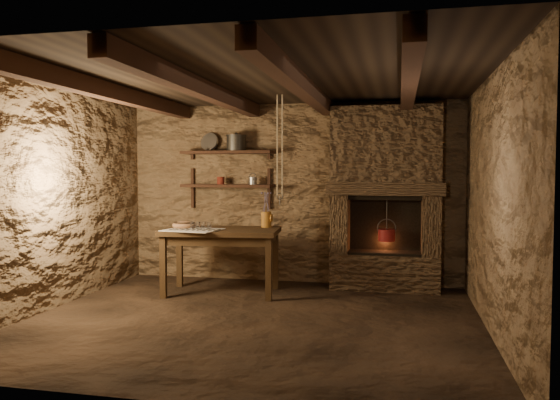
% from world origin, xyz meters
% --- Properties ---
extents(floor, '(4.50, 4.50, 0.00)m').
position_xyz_m(floor, '(0.00, 0.00, 0.00)').
color(floor, black).
rests_on(floor, ground).
extents(back_wall, '(4.50, 0.04, 2.40)m').
position_xyz_m(back_wall, '(0.00, 2.00, 1.20)').
color(back_wall, brown).
rests_on(back_wall, floor).
extents(front_wall, '(4.50, 0.04, 2.40)m').
position_xyz_m(front_wall, '(0.00, -2.00, 1.20)').
color(front_wall, brown).
rests_on(front_wall, floor).
extents(left_wall, '(0.04, 4.00, 2.40)m').
position_xyz_m(left_wall, '(-2.25, 0.00, 1.20)').
color(left_wall, brown).
rests_on(left_wall, floor).
extents(right_wall, '(0.04, 4.00, 2.40)m').
position_xyz_m(right_wall, '(2.25, 0.00, 1.20)').
color(right_wall, brown).
rests_on(right_wall, floor).
extents(ceiling, '(4.50, 4.00, 0.04)m').
position_xyz_m(ceiling, '(0.00, 0.00, 2.40)').
color(ceiling, black).
rests_on(ceiling, back_wall).
extents(beam_far_left, '(0.14, 3.95, 0.16)m').
position_xyz_m(beam_far_left, '(-1.50, 0.00, 2.31)').
color(beam_far_left, black).
rests_on(beam_far_left, ceiling).
extents(beam_mid_left, '(0.14, 3.95, 0.16)m').
position_xyz_m(beam_mid_left, '(-0.50, 0.00, 2.31)').
color(beam_mid_left, black).
rests_on(beam_mid_left, ceiling).
extents(beam_mid_right, '(0.14, 3.95, 0.16)m').
position_xyz_m(beam_mid_right, '(0.50, 0.00, 2.31)').
color(beam_mid_right, black).
rests_on(beam_mid_right, ceiling).
extents(beam_far_right, '(0.14, 3.95, 0.16)m').
position_xyz_m(beam_far_right, '(1.50, 0.00, 2.31)').
color(beam_far_right, black).
rests_on(beam_far_right, ceiling).
extents(shelf_lower, '(1.25, 0.30, 0.04)m').
position_xyz_m(shelf_lower, '(-0.85, 1.84, 1.30)').
color(shelf_lower, black).
rests_on(shelf_lower, back_wall).
extents(shelf_upper, '(1.25, 0.30, 0.04)m').
position_xyz_m(shelf_upper, '(-0.85, 1.84, 1.75)').
color(shelf_upper, black).
rests_on(shelf_upper, back_wall).
extents(hearth, '(1.43, 0.51, 2.30)m').
position_xyz_m(hearth, '(1.25, 1.77, 1.23)').
color(hearth, '#3A2A1D').
rests_on(hearth, floor).
extents(work_table, '(1.46, 0.93, 0.79)m').
position_xyz_m(work_table, '(-0.69, 1.10, 0.43)').
color(work_table, black).
rests_on(work_table, floor).
extents(linen_cloth, '(0.70, 0.60, 0.01)m').
position_xyz_m(linen_cloth, '(-0.98, 0.88, 0.80)').
color(linen_cloth, white).
rests_on(linen_cloth, work_table).
extents(pewter_cutlery_row, '(0.55, 0.28, 0.01)m').
position_xyz_m(pewter_cutlery_row, '(-0.98, 0.86, 0.81)').
color(pewter_cutlery_row, gray).
rests_on(pewter_cutlery_row, linen_cloth).
extents(drinking_glasses, '(0.20, 0.06, 0.08)m').
position_xyz_m(drinking_glasses, '(-0.96, 1.00, 0.84)').
color(drinking_glasses, white).
rests_on(drinking_glasses, linen_cloth).
extents(stoneware_jug, '(0.14, 0.13, 0.45)m').
position_xyz_m(stoneware_jug, '(-0.20, 1.39, 0.99)').
color(stoneware_jug, '#AD6A21').
rests_on(stoneware_jug, work_table).
extents(wooden_bowl, '(0.31, 0.31, 0.10)m').
position_xyz_m(wooden_bowl, '(-1.17, 1.09, 0.83)').
color(wooden_bowl, '#91623F').
rests_on(wooden_bowl, work_table).
extents(iron_stockpot, '(0.29, 0.29, 0.19)m').
position_xyz_m(iron_stockpot, '(-0.72, 1.84, 1.87)').
color(iron_stockpot, '#292724').
rests_on(iron_stockpot, shelf_upper).
extents(tin_pan, '(0.28, 0.17, 0.26)m').
position_xyz_m(tin_pan, '(-1.14, 1.94, 1.90)').
color(tin_pan, '#A8A8A3').
rests_on(tin_pan, shelf_upper).
extents(small_kettle, '(0.17, 0.15, 0.15)m').
position_xyz_m(small_kettle, '(-0.49, 1.84, 1.37)').
color(small_kettle, '#A8A8A3').
rests_on(small_kettle, shelf_lower).
extents(rusty_tin, '(0.13, 0.13, 0.10)m').
position_xyz_m(rusty_tin, '(-0.95, 1.84, 1.37)').
color(rusty_tin, '#5A1912').
rests_on(rusty_tin, shelf_lower).
extents(red_pot, '(0.27, 0.27, 0.54)m').
position_xyz_m(red_pot, '(1.28, 1.72, 0.71)').
color(red_pot, maroon).
rests_on(red_pot, hearth).
extents(hanging_ropes, '(0.08, 0.08, 1.20)m').
position_xyz_m(hanging_ropes, '(0.05, 1.05, 1.80)').
color(hanging_ropes, tan).
rests_on(hanging_ropes, ceiling).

